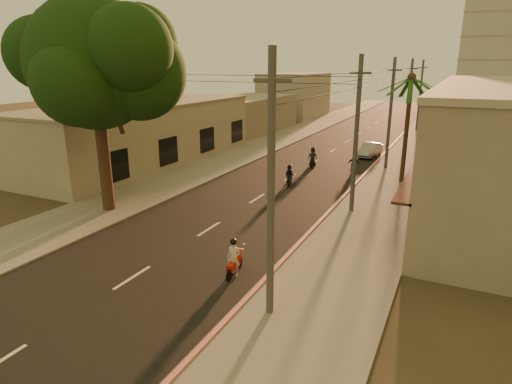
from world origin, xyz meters
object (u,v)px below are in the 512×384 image
Objects in this scene: palm_tree at (411,84)px; broadleaf_tree at (101,64)px; scooter_mid_a at (290,176)px; parked_car at (370,150)px; scooter_mid_b at (353,165)px; scooter_far_a at (313,158)px; scooter_red at (234,259)px.

broadleaf_tree is at bearing -136.52° from palm_tree.
scooter_mid_a is 0.39× the size of parked_car.
scooter_far_a is at bearing 150.29° from scooter_mid_b.
broadleaf_tree is at bearing -129.43° from scooter_far_a.
scooter_mid_a is (-7.21, -4.22, -6.43)m from palm_tree.
scooter_mid_a is at bearing -149.65° from palm_tree.
broadleaf_tree is 7.13× the size of scooter_mid_b.
scooter_mid_b is 0.98× the size of scooter_far_a.
palm_tree is at bearing 18.26° from scooter_mid_a.
palm_tree is (14.61, 13.86, -1.33)m from broadleaf_tree.
scooter_far_a is at bearing -113.24° from parked_car.
palm_tree is at bearing -31.15° from scooter_mid_b.
scooter_far_a reaches higher than scooter_red.
scooter_far_a is (-0.40, 6.42, 0.07)m from scooter_mid_a.
parked_car is (3.58, 6.40, -0.14)m from scooter_far_a.
broadleaf_tree is at bearing -139.64° from scooter_mid_a.
scooter_red is 20.45m from scooter_far_a.
scooter_red is 14.06m from scooter_mid_a.
scooter_red is (10.30, -4.12, -7.74)m from broadleaf_tree.
scooter_red is at bearing -96.60° from scooter_far_a.
scooter_red is 0.42× the size of parked_car.
palm_tree reaches higher than parked_car.
parked_car is at bearing 64.01° from scooter_mid_a.
scooter_mid_a is at bearing 94.39° from scooter_red.
scooter_red is 19.15m from scooter_mid_b.
palm_tree is 7.55m from scooter_mid_b.
palm_tree is 11.51m from parked_car.
scooter_red is at bearing -103.49° from palm_tree.
scooter_mid_b reaches higher than scooter_mid_a.
scooter_mid_a is 6.34m from scooter_mid_b.
scooter_far_a reaches higher than parked_car.
scooter_mid_b is at bearing 163.14° from palm_tree.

